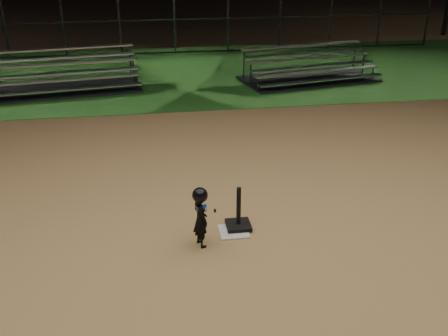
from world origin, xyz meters
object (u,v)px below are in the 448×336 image
batting_tee (238,220)px  child_batter (201,215)px  bleacher_left (61,82)px  bleacher_right (309,74)px  home_plate (234,231)px

batting_tee → child_batter: bearing=-148.1°
bleacher_left → bleacher_right: (7.47, -0.10, -0.02)m
bleacher_right → batting_tee: bearing=-124.7°
child_batter → bleacher_left: bearing=-1.3°
batting_tee → bleacher_right: 9.17m
batting_tee → child_batter: (-0.64, -0.40, 0.36)m
bleacher_left → home_plate: bearing=-75.2°
child_batter → bleacher_left: (-3.10, 8.87, -0.28)m
bleacher_left → bleacher_right: bearing=-9.0°
home_plate → bleacher_left: 9.32m
home_plate → child_batter: child_batter is taller
bleacher_left → bleacher_right: bleacher_left is taller
batting_tee → bleacher_left: 9.26m
bleacher_left → child_batter: bearing=-79.0°
home_plate → bleacher_left: bearing=113.1°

